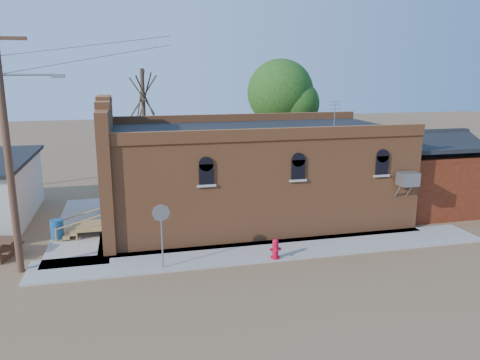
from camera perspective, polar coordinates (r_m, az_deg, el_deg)
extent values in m
plane|color=brown|center=(18.54, 0.15, -10.13)|extent=(120.00, 120.00, 0.00)
cube|color=#9E9991|center=(19.70, 3.81, -8.59)|extent=(19.00, 2.20, 0.08)
cube|color=#9E9991|center=(23.79, -18.44, -5.39)|extent=(2.60, 10.00, 0.08)
cube|color=#A65D33|center=(23.42, 1.70, 0.61)|extent=(14.00, 7.00, 4.50)
cube|color=black|center=(23.03, 1.73, 6.21)|extent=(13.80, 6.80, 0.12)
cube|color=#A65D33|center=(22.50, -15.76, 1.30)|extent=(0.50, 7.40, 5.80)
cube|color=navy|center=(21.14, -16.85, 3.53)|extent=(0.08, 1.10, 1.56)
cube|color=gray|center=(22.31, 19.79, 0.12)|extent=(0.85, 0.65, 0.60)
cube|color=#551E0E|center=(27.59, 21.09, 0.26)|extent=(5.00, 6.00, 3.20)
cylinder|color=#472C1C|center=(18.43, -26.46, 2.95)|extent=(0.26, 0.26, 9.00)
cylinder|color=gray|center=(18.03, -24.51, 11.60)|extent=(1.80, 0.08, 0.08)
cube|color=gray|center=(17.88, -21.28, 11.72)|extent=(0.45, 0.22, 0.14)
cylinder|color=#4F3E2D|center=(29.78, -11.56, 5.97)|extent=(0.24, 0.24, 7.50)
cylinder|color=#4F3E2D|center=(31.96, 4.85, 5.57)|extent=(0.28, 0.28, 6.30)
sphere|color=#163F12|center=(31.72, 4.95, 10.59)|extent=(4.40, 4.40, 4.40)
cylinder|color=#BA0A26|center=(18.85, 4.31, -9.39)|extent=(0.41, 0.41, 0.07)
cylinder|color=#BA0A26|center=(18.72, 4.33, -8.42)|extent=(0.28, 0.28, 0.62)
sphere|color=#BA0A26|center=(18.61, 4.35, -7.51)|extent=(0.25, 0.25, 0.25)
cylinder|color=#BA0A26|center=(18.58, 4.48, -8.58)|extent=(0.13, 0.15, 0.11)
cylinder|color=#BA0A26|center=(18.67, 3.87, -8.45)|extent=(0.15, 0.13, 0.11)
cylinder|color=#BA0A26|center=(18.76, 4.79, -8.36)|extent=(0.15, 0.13, 0.11)
cylinder|color=gray|center=(17.80, -9.49, -7.12)|extent=(0.08, 0.08, 2.27)
cylinder|color=gray|center=(17.46, -9.62, -3.96)|extent=(0.68, 0.09, 0.68)
cylinder|color=#B30A19|center=(17.50, -9.63, -3.92)|extent=(0.68, 0.09, 0.68)
cylinder|color=navy|center=(22.25, -21.41, -5.63)|extent=(0.62, 0.62, 0.87)
cube|color=#543621|center=(21.06, -26.28, -7.57)|extent=(0.46, 1.43, 0.73)
cube|color=#543621|center=(21.81, -27.05, -6.76)|extent=(1.88, 0.77, 0.05)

